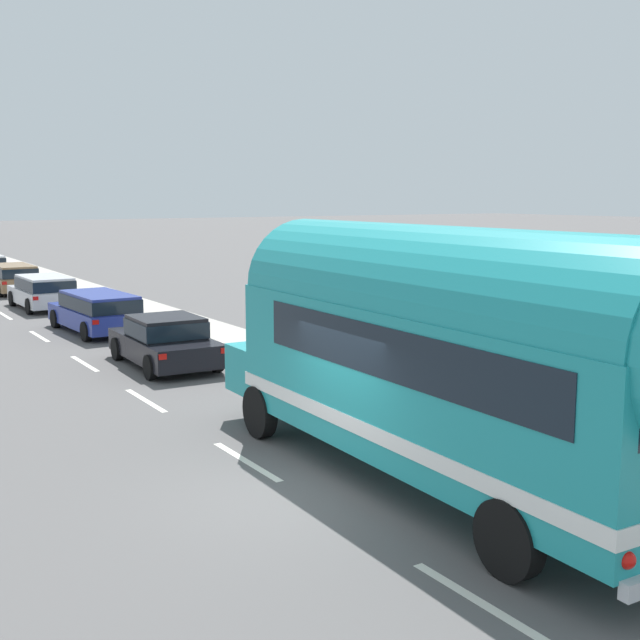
% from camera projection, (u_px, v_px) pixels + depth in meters
% --- Properties ---
extents(ground_plane, '(300.00, 300.00, 0.00)m').
position_uv_depth(ground_plane, '(301.00, 494.00, 12.54)').
color(ground_plane, '#565454').
extents(lane_markings, '(4.03, 80.00, 0.01)m').
position_uv_depth(lane_markings, '(164.00, 347.00, 24.68)').
color(lane_markings, silver).
rests_on(lane_markings, ground).
extents(sidewalk_slab, '(2.11, 90.00, 0.15)m').
position_uv_depth(sidewalk_slab, '(272.00, 352.00, 23.50)').
color(sidewalk_slab, '#ADA89E').
rests_on(sidewalk_slab, ground).
extents(painted_bus, '(2.82, 11.27, 4.12)m').
position_uv_depth(painted_bus, '(457.00, 349.00, 12.07)').
color(painted_bus, teal).
rests_on(painted_bus, ground).
extents(car_lead, '(2.10, 4.36, 1.37)m').
position_uv_depth(car_lead, '(165.00, 340.00, 21.87)').
color(car_lead, black).
rests_on(car_lead, ground).
extents(car_second, '(2.10, 4.78, 1.37)m').
position_uv_depth(car_second, '(97.00, 309.00, 27.20)').
color(car_second, navy).
rests_on(car_second, ground).
extents(car_third, '(2.00, 4.37, 1.37)m').
position_uv_depth(car_third, '(43.00, 290.00, 32.91)').
color(car_third, silver).
rests_on(car_third, ground).
extents(car_fourth, '(1.88, 4.45, 1.37)m').
position_uv_depth(car_fourth, '(13.00, 277.00, 38.35)').
color(car_fourth, olive).
rests_on(car_fourth, ground).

